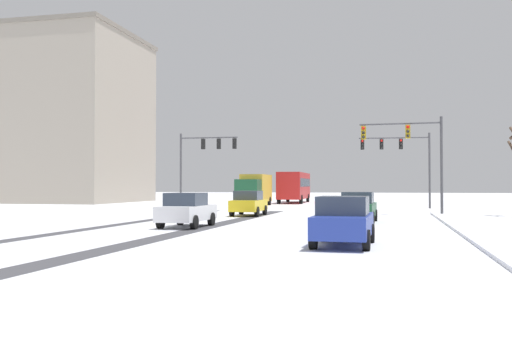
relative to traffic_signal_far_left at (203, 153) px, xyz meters
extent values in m
cube|color=#424247|center=(7.37, -23.18, -4.76)|extent=(1.07, 37.72, 0.01)
cube|color=#424247|center=(2.52, -23.18, -4.76)|extent=(0.85, 37.72, 0.01)
cylinder|color=#47474C|center=(-2.04, -0.04, -1.51)|extent=(0.18, 0.18, 6.50)
cylinder|color=#47474C|center=(0.51, -0.02, 1.34)|extent=(5.11, 0.17, 0.12)
cube|color=black|center=(0.00, -0.02, 0.79)|extent=(0.32, 0.24, 0.90)
sphere|color=red|center=(0.00, 0.14, 1.09)|extent=(0.20, 0.20, 0.20)
sphere|color=black|center=(0.00, 0.14, 0.79)|extent=(0.20, 0.20, 0.20)
sphere|color=black|center=(0.00, 0.14, 0.49)|extent=(0.20, 0.20, 0.20)
cube|color=black|center=(1.41, -0.01, 0.79)|extent=(0.32, 0.24, 0.90)
sphere|color=red|center=(1.41, 0.15, 1.09)|extent=(0.20, 0.20, 0.20)
sphere|color=black|center=(1.41, 0.15, 0.79)|extent=(0.20, 0.20, 0.20)
sphere|color=black|center=(1.41, 0.15, 0.49)|extent=(0.20, 0.20, 0.20)
cube|color=black|center=(2.81, 0.01, 0.79)|extent=(0.32, 0.24, 0.90)
sphere|color=red|center=(2.81, 0.17, 1.09)|extent=(0.20, 0.20, 0.20)
sphere|color=black|center=(2.81, 0.17, 0.79)|extent=(0.20, 0.20, 0.20)
sphere|color=black|center=(2.81, 0.17, 0.49)|extent=(0.20, 0.20, 0.20)
cylinder|color=#47474C|center=(19.09, 3.96, -1.51)|extent=(0.18, 0.18, 6.50)
cylinder|color=#47474C|center=(16.11, 3.81, 1.34)|extent=(5.96, 0.43, 0.12)
cube|color=black|center=(16.71, 3.84, 0.79)|extent=(0.33, 0.26, 0.90)
sphere|color=red|center=(16.72, 3.68, 1.09)|extent=(0.20, 0.20, 0.20)
sphere|color=black|center=(16.72, 3.68, 0.79)|extent=(0.20, 0.20, 0.20)
sphere|color=black|center=(16.72, 3.68, 0.49)|extent=(0.20, 0.20, 0.20)
cube|color=black|center=(15.07, 3.75, 0.79)|extent=(0.33, 0.26, 0.90)
sphere|color=red|center=(15.08, 3.59, 1.09)|extent=(0.20, 0.20, 0.20)
sphere|color=black|center=(15.08, 3.59, 0.79)|extent=(0.20, 0.20, 0.20)
sphere|color=black|center=(15.08, 3.59, 0.49)|extent=(0.20, 0.20, 0.20)
cube|color=black|center=(13.43, 3.67, 0.79)|extent=(0.33, 0.26, 0.90)
sphere|color=red|center=(13.44, 3.51, 1.09)|extent=(0.20, 0.20, 0.20)
sphere|color=black|center=(13.44, 3.51, 0.79)|extent=(0.20, 0.20, 0.20)
sphere|color=black|center=(13.44, 3.51, 0.49)|extent=(0.20, 0.20, 0.20)
cylinder|color=#47474C|center=(19.09, -8.04, -1.51)|extent=(0.18, 0.18, 6.50)
cylinder|color=#47474C|center=(16.44, -7.93, 1.34)|extent=(5.31, 0.35, 0.12)
cube|color=#B79319|center=(16.97, -7.95, 0.79)|extent=(0.33, 0.25, 0.90)
sphere|color=red|center=(16.96, -8.11, 1.09)|extent=(0.20, 0.20, 0.20)
sphere|color=black|center=(16.96, -8.11, 0.79)|extent=(0.20, 0.20, 0.20)
sphere|color=black|center=(16.96, -8.11, 0.49)|extent=(0.20, 0.20, 0.20)
cube|color=#B79319|center=(14.05, -7.82, 0.79)|extent=(0.33, 0.25, 0.90)
sphere|color=red|center=(14.04, -7.98, 1.09)|extent=(0.20, 0.20, 0.20)
sphere|color=black|center=(14.04, -7.98, 0.79)|extent=(0.20, 0.20, 0.20)
sphere|color=black|center=(14.04, -7.98, 0.49)|extent=(0.20, 0.20, 0.20)
cube|color=yellow|center=(6.82, -11.13, -4.09)|extent=(1.78, 4.13, 0.70)
cube|color=#2D3847|center=(6.83, -11.28, -3.44)|extent=(1.60, 1.93, 0.60)
cylinder|color=black|center=(5.99, -9.87, -4.44)|extent=(0.23, 0.64, 0.64)
cylinder|color=black|center=(7.61, -9.84, -4.44)|extent=(0.23, 0.64, 0.64)
cylinder|color=black|center=(6.04, -12.42, -4.44)|extent=(0.23, 0.64, 0.64)
cylinder|color=black|center=(7.66, -12.39, -4.44)|extent=(0.23, 0.64, 0.64)
cube|color=#194C2D|center=(14.14, -16.38, -4.09)|extent=(1.83, 4.15, 0.70)
cube|color=#2D3847|center=(14.13, -16.53, -3.44)|extent=(1.62, 1.95, 0.60)
cylinder|color=black|center=(13.37, -15.08, -4.44)|extent=(0.24, 0.65, 0.64)
cylinder|color=black|center=(14.99, -15.13, -4.44)|extent=(0.24, 0.65, 0.64)
cylinder|color=black|center=(13.29, -17.62, -4.44)|extent=(0.24, 0.65, 0.64)
cylinder|color=black|center=(14.90, -17.67, -4.44)|extent=(0.24, 0.65, 0.64)
cube|color=silver|center=(6.44, -21.76, -4.09)|extent=(1.70, 4.10, 0.70)
cube|color=#2D3847|center=(6.44, -21.91, -3.44)|extent=(1.56, 1.90, 0.60)
cylinder|color=black|center=(5.63, -20.49, -4.44)|extent=(0.22, 0.64, 0.64)
cylinder|color=black|center=(7.25, -20.49, -4.44)|extent=(0.22, 0.64, 0.64)
cylinder|color=black|center=(5.63, -23.04, -4.44)|extent=(0.22, 0.64, 0.64)
cylinder|color=black|center=(7.25, -23.03, -4.44)|extent=(0.22, 0.64, 0.64)
cube|color=#233899|center=(14.33, -28.56, -4.09)|extent=(1.79, 4.14, 0.70)
cube|color=#2D3847|center=(14.33, -28.71, -3.44)|extent=(1.60, 1.94, 0.60)
cylinder|color=black|center=(13.55, -27.28, -4.44)|extent=(0.23, 0.64, 0.64)
cylinder|color=black|center=(15.17, -27.31, -4.44)|extent=(0.23, 0.64, 0.64)
cylinder|color=black|center=(13.49, -29.82, -4.44)|extent=(0.23, 0.64, 0.64)
cylinder|color=black|center=(15.11, -29.85, -4.44)|extent=(0.23, 0.64, 0.64)
cube|color=#B21E1E|center=(5.22, 16.79, -2.83)|extent=(2.94, 11.09, 2.90)
cube|color=#283342|center=(5.22, 16.79, -2.48)|extent=(2.95, 10.21, 0.90)
cylinder|color=black|center=(6.56, 12.99, -4.28)|extent=(0.34, 0.97, 0.96)
cylinder|color=black|center=(4.19, 12.90, -4.28)|extent=(0.34, 0.97, 0.96)
cylinder|color=black|center=(6.27, 20.14, -4.28)|extent=(0.34, 0.97, 0.96)
cylinder|color=black|center=(3.90, 20.04, -4.28)|extent=(0.34, 0.97, 0.96)
cube|color=#194C2D|center=(3.17, 3.41, -3.29)|extent=(2.16, 2.26, 2.10)
cube|color=gold|center=(3.07, 7.10, -3.04)|extent=(2.35, 5.26, 2.60)
cylinder|color=black|center=(4.17, 3.87, -4.34)|extent=(0.30, 0.85, 0.84)
cylinder|color=black|center=(2.15, 3.82, -4.34)|extent=(0.30, 0.85, 0.84)
cylinder|color=black|center=(4.04, 8.56, -4.34)|extent=(0.30, 0.85, 0.84)
cylinder|color=black|center=(2.02, 8.51, -4.34)|extent=(0.30, 0.85, 0.84)
cube|color=#A89E8E|center=(-22.87, 13.95, 4.92)|extent=(18.33, 15.84, 19.36)
cube|color=gray|center=(-22.87, 13.95, 14.85)|extent=(18.63, 16.14, 0.50)
camera|label=1|loc=(15.83, -47.58, -2.79)|focal=40.49mm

